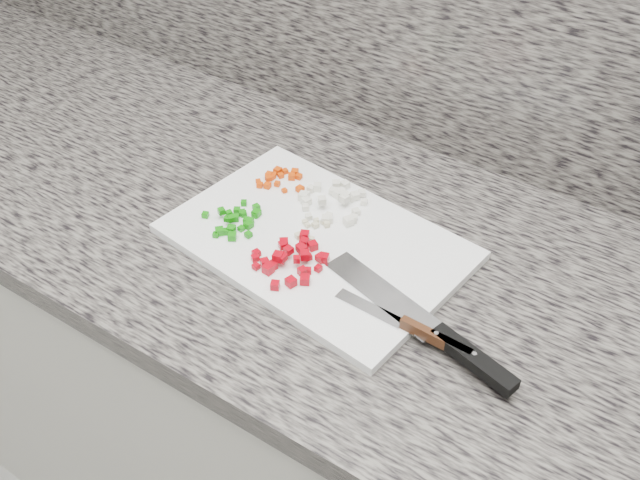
% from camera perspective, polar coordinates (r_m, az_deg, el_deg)
% --- Properties ---
extents(cabinet, '(3.92, 0.62, 0.86)m').
position_cam_1_polar(cabinet, '(1.40, 3.86, -15.87)').
color(cabinet, beige).
rests_on(cabinet, ground).
extents(countertop, '(3.96, 0.64, 0.04)m').
position_cam_1_polar(countertop, '(1.05, 4.95, -2.29)').
color(countertop, '#68635C').
rests_on(countertop, cabinet).
extents(cutting_board, '(0.45, 0.33, 0.01)m').
position_cam_1_polar(cutting_board, '(1.05, -0.31, -0.12)').
color(cutting_board, white).
rests_on(cutting_board, countertop).
extents(carrot_pile, '(0.08, 0.07, 0.02)m').
position_cam_1_polar(carrot_pile, '(1.16, -3.24, 4.98)').
color(carrot_pile, '#CF3C04').
rests_on(carrot_pile, cutting_board).
extents(onion_pile, '(0.11, 0.11, 0.02)m').
position_cam_1_polar(onion_pile, '(1.10, 1.00, 3.19)').
color(onion_pile, silver).
rests_on(onion_pile, cutting_board).
extents(green_pepper_pile, '(0.09, 0.10, 0.02)m').
position_cam_1_polar(green_pepper_pile, '(1.07, -6.63, 1.51)').
color(green_pepper_pile, '#127B0B').
rests_on(green_pepper_pile, cutting_board).
extents(red_pepper_pile, '(0.10, 0.12, 0.02)m').
position_cam_1_polar(red_pepper_pile, '(1.00, -2.30, -1.50)').
color(red_pepper_pile, '#A3020F').
rests_on(red_pepper_pile, cutting_board).
extents(garlic_pile, '(0.04, 0.06, 0.01)m').
position_cam_1_polar(garlic_pile, '(1.06, -0.56, 0.99)').
color(garlic_pile, beige).
rests_on(garlic_pile, cutting_board).
extents(chef_knife, '(0.31, 0.11, 0.02)m').
position_cam_1_polar(chef_knife, '(0.92, 9.58, -7.52)').
color(chef_knife, silver).
rests_on(chef_knife, cutting_board).
extents(paring_knife, '(0.20, 0.02, 0.02)m').
position_cam_1_polar(paring_knife, '(0.92, 7.85, -7.18)').
color(paring_knife, silver).
rests_on(paring_knife, cutting_board).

